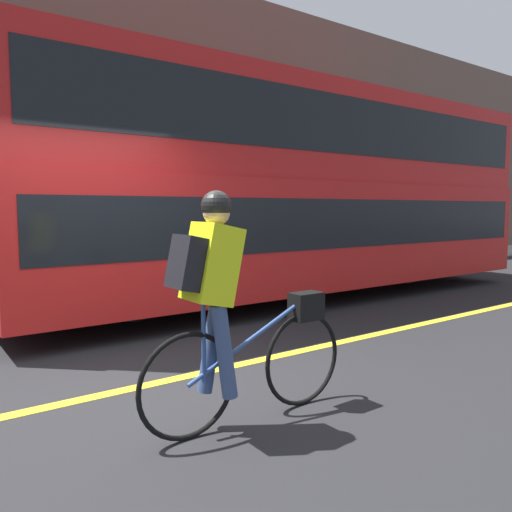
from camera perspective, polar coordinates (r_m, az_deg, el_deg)
The scene contains 5 objects.
ground_plane at distance 4.59m, azimuth -13.32°, elevation -14.88°, with size 80.00×80.00×0.00m, color #232326.
road_center_line at distance 4.68m, azimuth -13.83°, elevation -14.43°, with size 50.00×0.14×0.01m, color yellow.
sidewalk_curb at distance 9.60m, azimuth -25.82°, elevation -4.26°, with size 60.00×1.82×0.11m.
bus at distance 8.80m, azimuth 4.66°, elevation 8.01°, with size 9.83×2.48×3.56m.
cyclist_on_bike at distance 3.56m, azimuth -3.06°, elevation -5.43°, with size 1.79×0.32×1.71m.
Camera 1 is at (-1.64, -3.98, 1.58)m, focal length 35.00 mm.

